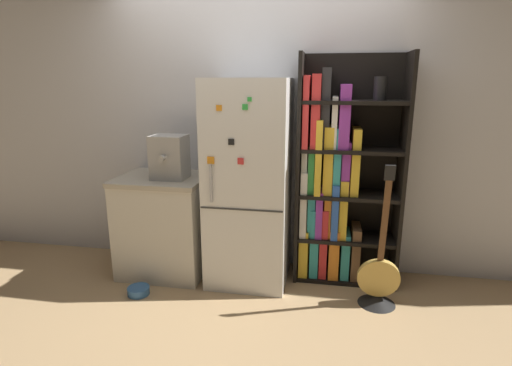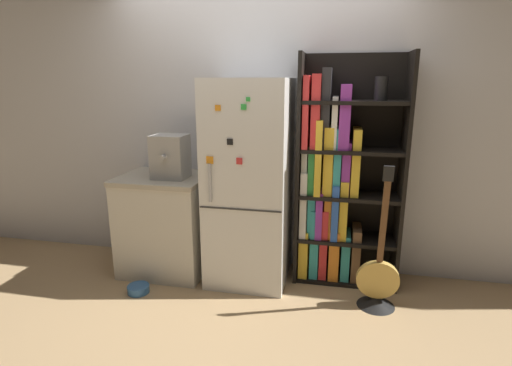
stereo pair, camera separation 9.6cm
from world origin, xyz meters
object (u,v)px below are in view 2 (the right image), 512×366
(refrigerator, at_px, (249,183))
(guitar, at_px, (377,286))
(espresso_machine, at_px, (170,157))
(pet_bowl, at_px, (138,288))
(bookshelf, at_px, (336,182))

(refrigerator, xyz_separation_m, guitar, (1.06, -0.27, -0.68))
(espresso_machine, bearing_deg, guitar, -7.39)
(guitar, xyz_separation_m, pet_bowl, (-1.89, -0.19, -0.13))
(bookshelf, bearing_deg, pet_bowl, -158.00)
(pet_bowl, bearing_deg, guitar, 5.83)
(bookshelf, relative_size, pet_bowl, 10.64)
(pet_bowl, bearing_deg, espresso_machine, 69.57)
(guitar, bearing_deg, bookshelf, 129.33)
(refrigerator, relative_size, guitar, 1.51)
(refrigerator, relative_size, pet_bowl, 9.54)
(refrigerator, distance_m, espresso_machine, 0.71)
(refrigerator, height_order, pet_bowl, refrigerator)
(refrigerator, distance_m, guitar, 1.29)
(refrigerator, relative_size, espresso_machine, 4.64)
(guitar, bearing_deg, pet_bowl, -174.17)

